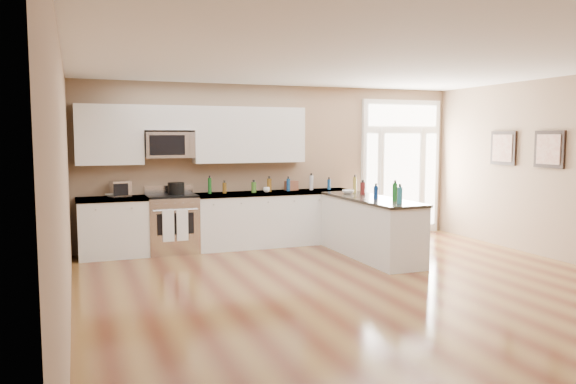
# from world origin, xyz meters

# --- Properties ---
(ground) EXTENTS (8.00, 8.00, 0.00)m
(ground) POSITION_xyz_m (0.00, 0.00, 0.00)
(ground) COLOR #5B2C19
(room_shell) EXTENTS (8.00, 8.00, 8.00)m
(room_shell) POSITION_xyz_m (0.00, 0.00, 1.71)
(room_shell) COLOR #957A5E
(room_shell) RESTS_ON ground
(back_cabinet_left) EXTENTS (1.10, 0.66, 0.94)m
(back_cabinet_left) POSITION_xyz_m (-2.87, 3.69, 0.44)
(back_cabinet_left) COLOR silver
(back_cabinet_left) RESTS_ON ground
(back_cabinet_right) EXTENTS (2.85, 0.66, 0.94)m
(back_cabinet_right) POSITION_xyz_m (-0.16, 3.69, 0.44)
(back_cabinet_right) COLOR silver
(back_cabinet_right) RESTS_ON ground
(peninsula_cabinet) EXTENTS (0.69, 2.32, 0.94)m
(peninsula_cabinet) POSITION_xyz_m (0.93, 2.24, 0.43)
(peninsula_cabinet) COLOR silver
(peninsula_cabinet) RESTS_ON ground
(upper_cabinet_left) EXTENTS (1.04, 0.33, 0.95)m
(upper_cabinet_left) POSITION_xyz_m (-2.88, 3.83, 1.93)
(upper_cabinet_left) COLOR silver
(upper_cabinet_left) RESTS_ON room_shell
(upper_cabinet_right) EXTENTS (1.94, 0.33, 0.95)m
(upper_cabinet_right) POSITION_xyz_m (-0.57, 3.83, 1.93)
(upper_cabinet_right) COLOR silver
(upper_cabinet_right) RESTS_ON room_shell
(upper_cabinet_short) EXTENTS (0.82, 0.33, 0.40)m
(upper_cabinet_short) POSITION_xyz_m (-1.95, 3.83, 2.20)
(upper_cabinet_short) COLOR silver
(upper_cabinet_short) RESTS_ON room_shell
(microwave) EXTENTS (0.78, 0.41, 0.42)m
(microwave) POSITION_xyz_m (-1.95, 3.80, 1.76)
(microwave) COLOR silver
(microwave) RESTS_ON room_shell
(entry_door) EXTENTS (1.70, 0.10, 2.60)m
(entry_door) POSITION_xyz_m (2.55, 3.95, 1.30)
(entry_door) COLOR white
(entry_door) RESTS_ON ground
(wall_art_near) EXTENTS (0.05, 0.58, 0.58)m
(wall_art_near) POSITION_xyz_m (3.47, 2.20, 1.70)
(wall_art_near) COLOR black
(wall_art_near) RESTS_ON room_shell
(wall_art_far) EXTENTS (0.05, 0.58, 0.58)m
(wall_art_far) POSITION_xyz_m (3.47, 1.20, 1.70)
(wall_art_far) COLOR black
(wall_art_far) RESTS_ON room_shell
(kitchen_range) EXTENTS (0.80, 0.71, 1.08)m
(kitchen_range) POSITION_xyz_m (-1.94, 3.69, 0.48)
(kitchen_range) COLOR silver
(kitchen_range) RESTS_ON ground
(stockpot) EXTENTS (0.30, 0.30, 0.21)m
(stockpot) POSITION_xyz_m (-1.86, 3.76, 1.05)
(stockpot) COLOR black
(stockpot) RESTS_ON kitchen_range
(toaster_oven) EXTENTS (0.34, 0.29, 0.25)m
(toaster_oven) POSITION_xyz_m (-2.74, 3.79, 1.07)
(toaster_oven) COLOR silver
(toaster_oven) RESTS_ON back_cabinet_left
(cardboard_box) EXTENTS (0.25, 0.21, 0.17)m
(cardboard_box) POSITION_xyz_m (0.20, 3.80, 1.02)
(cardboard_box) COLOR brown
(cardboard_box) RESTS_ON back_cabinet_right
(bowl_left) EXTENTS (0.26, 0.26, 0.05)m
(bowl_left) POSITION_xyz_m (-2.87, 3.80, 0.96)
(bowl_left) COLOR white
(bowl_left) RESTS_ON back_cabinet_left
(bowl_peninsula) EXTENTS (0.26, 0.26, 0.06)m
(bowl_peninsula) POSITION_xyz_m (0.87, 2.91, 0.97)
(bowl_peninsula) COLOR white
(bowl_peninsula) RESTS_ON peninsula_cabinet
(cup_counter) EXTENTS (0.12, 0.12, 0.09)m
(cup_counter) POSITION_xyz_m (-0.34, 3.62, 0.98)
(cup_counter) COLOR white
(cup_counter) RESTS_ON back_cabinet_right
(counter_bottles) EXTENTS (2.41, 2.40, 0.27)m
(counter_bottles) POSITION_xyz_m (0.32, 2.99, 1.05)
(counter_bottles) COLOR #19591E
(counter_bottles) RESTS_ON back_cabinet_right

